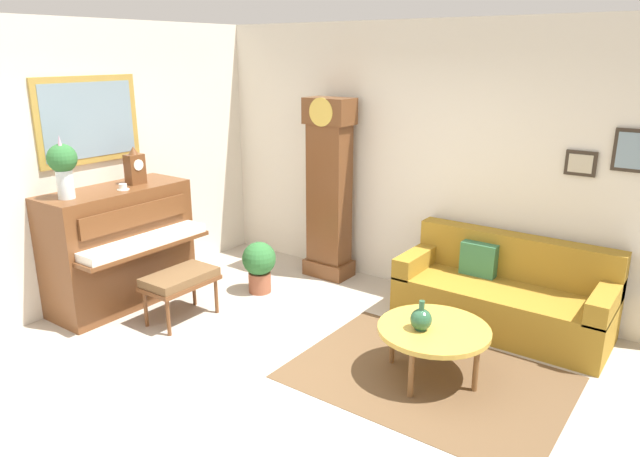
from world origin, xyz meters
TOP-DOWN VIEW (x-y plane):
  - ground_plane at (0.00, 0.00)m, footprint 6.40×6.00m
  - wall_left at (-2.60, 0.01)m, footprint 0.13×4.90m
  - wall_back at (0.01, 2.40)m, footprint 5.30×0.13m
  - area_rug at (0.95, 0.71)m, footprint 2.10×1.50m
  - piano at (-2.23, 0.22)m, footprint 0.87×1.44m
  - piano_bench at (-1.44, 0.29)m, footprint 0.42×0.70m
  - grandfather_clock at (-0.97, 2.08)m, footprint 0.52×0.34m
  - couch at (1.11, 1.97)m, footprint 1.90×0.80m
  - coffee_table at (0.96, 0.75)m, footprint 0.88×0.88m
  - mantel_clock at (-2.23, 0.48)m, footprint 0.13×0.18m
  - flower_vase at (-2.23, -0.28)m, footprint 0.26×0.26m
  - teacup at (-2.11, 0.23)m, footprint 0.12×0.12m
  - green_jug at (0.89, 0.66)m, footprint 0.17×0.17m
  - potted_plant at (-1.28, 1.23)m, footprint 0.36×0.36m

SIDE VIEW (x-z plane):
  - ground_plane at x=0.00m, z-range -0.10..0.00m
  - area_rug at x=0.95m, z-range 0.00..0.01m
  - couch at x=1.11m, z-range -0.11..0.73m
  - potted_plant at x=-1.28m, z-range 0.04..0.60m
  - coffee_table at x=0.96m, z-range 0.18..0.61m
  - piano_bench at x=-1.44m, z-range 0.17..0.65m
  - green_jug at x=0.89m, z-range 0.40..0.64m
  - piano at x=-2.23m, z-range 0.01..1.21m
  - grandfather_clock at x=-0.97m, z-range -0.05..1.98m
  - teacup at x=-2.11m, z-range 1.20..1.26m
  - mantel_clock at x=-2.23m, z-range 1.19..1.57m
  - wall_back at x=0.01m, z-range 0.00..2.80m
  - wall_left at x=-2.60m, z-range 0.01..2.81m
  - flower_vase at x=-2.23m, z-range 1.23..1.81m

